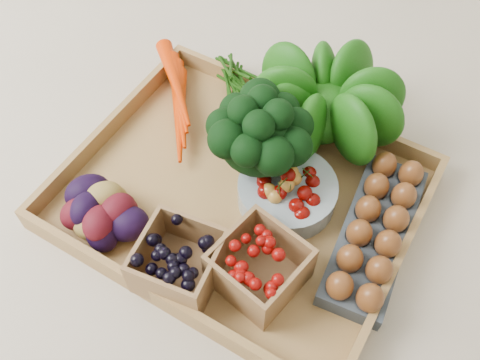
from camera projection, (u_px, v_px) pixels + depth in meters
The scene contains 10 objects.
ground at pixel (240, 200), 0.90m from camera, with size 4.00×4.00×0.00m, color beige.
tray at pixel (240, 198), 0.89m from camera, with size 0.55×0.45×0.01m, color #AF8449.
carrots at pixel (179, 95), 0.99m from camera, with size 0.21×0.15×0.05m, color #E33100, non-canonical shape.
lettuce at pixel (324, 97), 0.90m from camera, with size 0.17×0.17×0.17m, color #174D0C.
broccoli at pixel (259, 152), 0.86m from camera, with size 0.17×0.17×0.13m, color black, non-canonical shape.
cherry_bowl at pixel (287, 192), 0.87m from camera, with size 0.16×0.16×0.04m, color #8C9EA5.
egg_carton at pixel (374, 235), 0.83m from camera, with size 0.10×0.28×0.03m, color #3C444D.
potatoes at pixel (102, 209), 0.82m from camera, with size 0.16×0.16×0.09m, color #440A13, non-canonical shape.
punnet_blackberry at pixel (179, 261), 0.78m from camera, with size 0.11×0.11×0.08m, color black.
punnet_raspberry at pixel (259, 266), 0.77m from camera, with size 0.12×0.12×0.08m, color #750705.
Camera 1 is at (0.25, -0.42, 0.76)m, focal length 40.00 mm.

